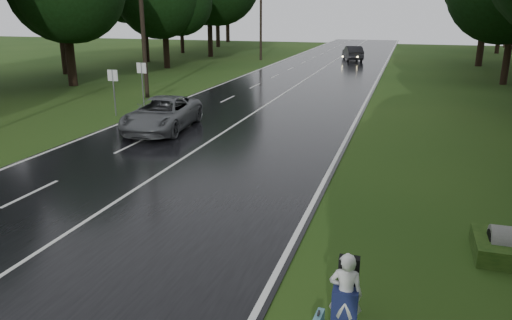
{
  "coord_description": "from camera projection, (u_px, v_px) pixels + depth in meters",
  "views": [
    {
      "loc": [
        8.22,
        -9.68,
        5.68
      ],
      "look_at": [
        3.84,
        4.37,
        1.1
      ],
      "focal_mm": 33.93,
      "sensor_mm": 36.0,
      "label": 1
    }
  ],
  "objects": [
    {
      "name": "ground",
      "position": [
        69.0,
        233.0,
        12.85
      ],
      "size": [
        160.0,
        160.0,
        0.0
      ],
      "primitive_type": "plane",
      "color": "#274213",
      "rests_on": "ground"
    },
    {
      "name": "road",
      "position": [
        271.0,
        102.0,
        31.07
      ],
      "size": [
        12.0,
        140.0,
        0.04
      ],
      "primitive_type": "cube",
      "color": "black",
      "rests_on": "ground"
    },
    {
      "name": "lane_center",
      "position": [
        271.0,
        101.0,
        31.06
      ],
      "size": [
        0.12,
        140.0,
        0.01
      ],
      "primitive_type": "cube",
      "color": "silver",
      "rests_on": "road"
    },
    {
      "name": "grey_car",
      "position": [
        162.0,
        114.0,
        23.56
      ],
      "size": [
        3.21,
        5.9,
        1.57
      ],
      "primitive_type": "imported",
      "rotation": [
        0.0,
        0.0,
        0.11
      ],
      "color": "#515356",
      "rests_on": "road"
    },
    {
      "name": "far_car",
      "position": [
        353.0,
        53.0,
        56.25
      ],
      "size": [
        3.06,
        5.28,
        1.65
      ],
      "primitive_type": "imported",
      "rotation": [
        0.0,
        0.0,
        3.42
      ],
      "color": "black",
      "rests_on": "road"
    },
    {
      "name": "hitchhiker",
      "position": [
        345.0,
        297.0,
        8.65
      ],
      "size": [
        0.62,
        0.56,
        1.64
      ],
      "color": "silver",
      "rests_on": "ground"
    },
    {
      "name": "utility_pole_mid",
      "position": [
        147.0,
        97.0,
        32.76
      ],
      "size": [
        1.8,
        0.28,
        9.78
      ],
      "primitive_type": null,
      "color": "black",
      "rests_on": "ground"
    },
    {
      "name": "utility_pole_far",
      "position": [
        261.0,
        60.0,
        57.0
      ],
      "size": [
        1.8,
        0.28,
        9.03
      ],
      "primitive_type": null,
      "color": "black",
      "rests_on": "ground"
    },
    {
      "name": "road_sign_a",
      "position": [
        116.0,
        116.0,
        27.1
      ],
      "size": [
        0.61,
        0.1,
        2.55
      ],
      "primitive_type": null,
      "color": "white",
      "rests_on": "ground"
    },
    {
      "name": "road_sign_b",
      "position": [
        144.0,
        106.0,
        29.91
      ],
      "size": [
        0.63,
        0.1,
        2.63
      ],
      "primitive_type": null,
      "color": "white",
      "rests_on": "ground"
    },
    {
      "name": "tree_left_d",
      "position": [
        74.0,
        86.0,
        37.85
      ],
      "size": [
        8.12,
        8.12,
        12.69
      ],
      "primitive_type": null,
      "color": "black",
      "rests_on": "ground"
    },
    {
      "name": "tree_left_e",
      "position": [
        167.0,
        68.0,
        49.3
      ],
      "size": [
        7.5,
        7.5,
        11.71
      ],
      "primitive_type": null,
      "color": "black",
      "rests_on": "ground"
    },
    {
      "name": "tree_left_f",
      "position": [
        211.0,
        57.0,
        61.25
      ],
      "size": [
        9.67,
        9.67,
        15.12
      ],
      "primitive_type": null,
      "color": "black",
      "rests_on": "ground"
    },
    {
      "name": "tree_right_e",
      "position": [
        503.0,
        84.0,
        38.46
      ],
      "size": [
        7.97,
        7.97,
        12.46
      ],
      "primitive_type": null,
      "color": "black",
      "rests_on": "ground"
    },
    {
      "name": "tree_right_f",
      "position": [
        478.0,
        66.0,
        50.89
      ],
      "size": [
        9.86,
        9.86,
        15.41
      ],
      "primitive_type": null,
      "color": "black",
      "rests_on": "ground"
    }
  ]
}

